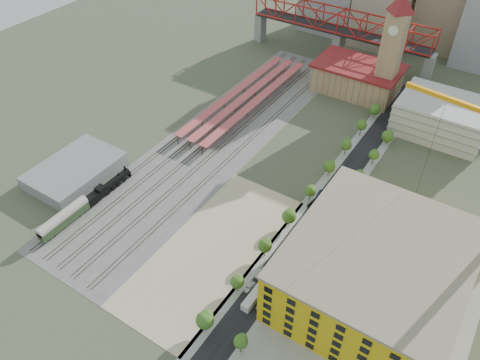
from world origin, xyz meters
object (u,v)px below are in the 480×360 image
Objects in this scene: construction_building at (376,271)px; site_trailer_b at (284,257)px; site_trailer_a at (253,298)px; locomotive at (108,187)px; clock_tower at (394,40)px; site_trailer_d at (319,209)px; coach at (63,218)px; car_0 at (249,287)px; site_trailer_c at (301,233)px.

construction_building is 4.92× the size of site_trailer_b.
site_trailer_a is 0.89× the size of site_trailer_b.
construction_building is 2.24× the size of locomotive.
clock_tower is at bearing 94.62° from site_trailer_a.
coach is at bearing -127.47° from site_trailer_d.
car_0 is (-3.00, -38.77, -0.51)m from site_trailer_d.
clock_tower is at bearing 84.22° from site_trailer_b.
site_trailer_b is at bearing -85.56° from clock_tower.
site_trailer_a is (66.00, -10.64, -0.85)m from locomotive.
site_trailer_a reaches higher than car_0.
site_trailer_b is (8.00, -103.01, -27.29)m from clock_tower.
clock_tower is 95.91m from site_trailer_c.
car_0 is (-3.00, -14.45, -0.69)m from site_trailer_b.
construction_building is at bearing 38.65° from site_trailer_a.
locomotive is 66.86m from site_trailer_a.
coach is 75.99m from site_trailer_c.
site_trailer_c is (66.00, 37.62, -1.93)m from coach.
site_trailer_d is at bearing 78.86° from site_trailer_c.
locomotive reaches higher than site_trailer_b.
clock_tower is 5.79× the size of site_trailer_d.
locomotive is 2.51× the size of site_trailer_d.
site_trailer_d is (0.00, 41.51, -0.02)m from site_trailer_a.
site_trailer_c is (66.00, 18.02, -0.90)m from locomotive.
coach is 2.13× the size of site_trailer_c.
clock_tower is 143.87m from coach.
site_trailer_a is at bearing -9.15° from locomotive.
construction_building is 28.54m from site_trailer_c.
site_trailer_d reaches higher than car_0.
site_trailer_a is 17.18m from site_trailer_b.
clock_tower is 107.36m from construction_building.
clock_tower is at bearing 97.35° from car_0.
locomotive reaches higher than car_0.
clock_tower is 2.30× the size of locomotive.
site_trailer_b is 1.14× the size of site_trailer_d.
coach is 1.83× the size of site_trailer_b.
clock_tower reaches higher than car_0.
site_trailer_b is (66.00, 6.55, -0.70)m from locomotive.
locomotive is at bearing -174.07° from construction_building.
site_trailer_b reaches higher than site_trailer_a.
site_trailer_a is at bearing -142.16° from construction_building.
site_trailer_b is 2.44× the size of car_0.
clock_tower is at bearing 83.86° from site_trailer_c.
coach is (-58.00, -129.16, -25.56)m from clock_tower.
site_trailer_a is (8.00, -120.19, -27.44)m from clock_tower.
clock_tower is 5.89× the size of site_trailer_c.
locomotive is 5.35× the size of car_0.
site_trailer_a is 4.09m from car_0.
site_trailer_b is at bearing 83.18° from car_0.
clock_tower reaches higher than site_trailer_b.
locomotive is 72.87m from site_trailer_d.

